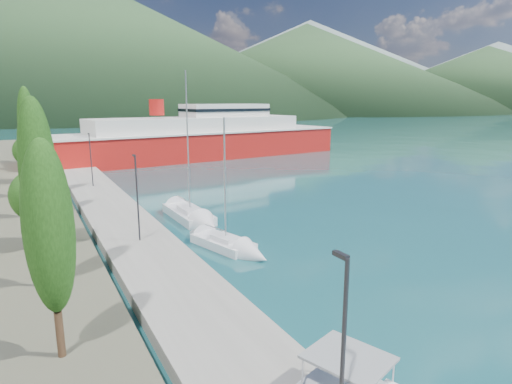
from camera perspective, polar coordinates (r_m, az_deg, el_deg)
ground at (r=135.93m, az=-21.99°, el=6.83°), size 1400.00×1400.00×0.00m
quay at (r=42.38m, az=-18.78°, el=-2.32°), size 5.00×88.00×0.80m
hills_far at (r=655.27m, az=-15.46°, el=17.57°), size 1480.00×900.00×180.00m
hills_near at (r=405.30m, az=-12.65°, el=17.33°), size 1010.00×520.00×115.00m
tree_row at (r=46.89m, az=-27.86°, el=5.07°), size 3.74×63.30×11.33m
lamp_posts at (r=30.88m, az=-15.63°, el=-0.32°), size 0.15×44.75×6.06m
sailboat_near at (r=30.23m, az=-2.33°, el=-7.64°), size 3.93×7.42×10.21m
sailboat_mid at (r=37.17m, az=-7.71°, el=-3.86°), size 2.75×9.76×13.98m
ferry at (r=80.40m, az=-7.55°, el=6.98°), size 57.73×18.18×11.27m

